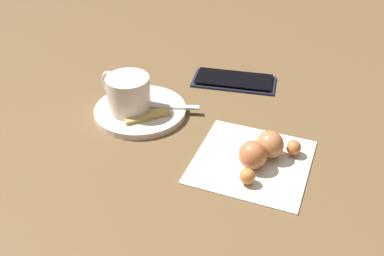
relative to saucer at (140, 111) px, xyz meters
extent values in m
plane|color=brown|center=(-0.08, 0.04, -0.01)|extent=(1.80, 1.80, 0.00)
cylinder|color=beige|center=(0.00, 0.00, 0.00)|extent=(0.15, 0.15, 0.01)
cylinder|color=beige|center=(0.01, 0.01, 0.03)|extent=(0.07, 0.07, 0.06)
cylinder|color=black|center=(0.01, 0.01, 0.04)|extent=(0.06, 0.06, 0.00)
torus|color=beige|center=(0.05, -0.01, 0.04)|extent=(0.04, 0.03, 0.04)
cube|color=silver|center=(-0.04, -0.01, 0.01)|extent=(0.11, 0.03, 0.00)
ellipsoid|color=silver|center=(0.03, 0.00, 0.01)|extent=(0.03, 0.02, 0.01)
cube|color=tan|center=(-0.02, 0.02, 0.01)|extent=(0.07, 0.06, 0.01)
cube|color=silver|center=(-0.19, 0.07, 0.00)|extent=(0.17, 0.17, 0.00)
ellipsoid|color=#CC6A34|center=(-0.24, 0.04, 0.01)|extent=(0.02, 0.02, 0.02)
ellipsoid|color=#BF7646|center=(-0.21, 0.06, 0.02)|extent=(0.05, 0.05, 0.04)
ellipsoid|color=#C06C40|center=(-0.19, 0.09, 0.02)|extent=(0.05, 0.05, 0.04)
ellipsoid|color=#CA7836|center=(-0.19, 0.12, 0.01)|extent=(0.03, 0.03, 0.02)
cube|color=#1C2037|center=(-0.13, -0.14, 0.00)|extent=(0.15, 0.07, 0.01)
cube|color=black|center=(-0.13, -0.14, 0.00)|extent=(0.14, 0.06, 0.00)
camera|label=1|loc=(-0.24, 0.56, 0.40)|focal=42.29mm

